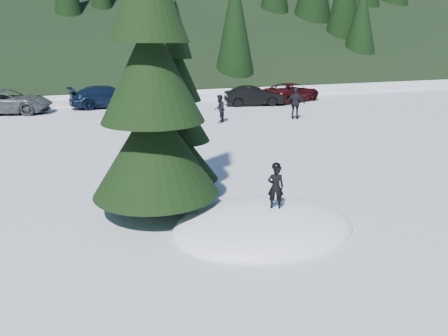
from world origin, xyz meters
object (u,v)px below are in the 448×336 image
object	(u,v)px
adult_0	(219,109)
spruce_tall	(152,84)
adult_1	(296,104)
car_4	(152,94)
car_6	(291,92)
spruce_short	(179,122)
car_2	(6,102)
child_skier	(276,187)
car_3	(108,97)
car_5	(254,96)

from	to	relation	value
adult_0	spruce_tall	bearing A→B (deg)	2.57
adult_0	adult_1	xyz separation A→B (m)	(4.35, -0.51, 0.13)
spruce_tall	adult_1	xyz separation A→B (m)	(10.18, 10.98, -2.44)
adult_0	car_4	world-z (taller)	car_4
spruce_tall	car_6	world-z (taller)	spruce_tall
spruce_short	adult_1	distance (m)	13.32
car_2	car_6	size ratio (longest dim) A/B	1.10
child_skier	adult_1	distance (m)	14.94
car_4	car_3	bearing A→B (deg)	93.12
car_6	child_skier	bearing A→B (deg)	126.79
child_skier	car_5	size ratio (longest dim) A/B	0.27
spruce_short	car_6	xyz separation A→B (m)	(12.47, 16.09, -1.44)
adult_1	spruce_short	bearing A→B (deg)	82.92
adult_0	car_2	xyz separation A→B (m)	(-11.10, 7.22, -0.02)
child_skier	adult_0	distance (m)	13.73
adult_1	car_3	size ratio (longest dim) A/B	0.36
car_6	car_4	bearing A→B (deg)	56.89
car_3	car_4	bearing A→B (deg)	-94.94
adult_1	car_2	xyz separation A→B (m)	(-15.45, 7.73, -0.15)
child_skier	car_3	world-z (taller)	child_skier
adult_1	car_5	size ratio (longest dim) A/B	0.45
car_5	car_3	bearing A→B (deg)	86.46
spruce_tall	car_4	bearing A→B (deg)	79.16
spruce_short	car_2	size ratio (longest dim) A/B	1.02
child_skier	car_4	size ratio (longest dim) A/B	0.24
adult_1	spruce_tall	bearing A→B (deg)	83.86
car_3	car_2	bearing A→B (deg)	89.38
spruce_tall	car_5	bearing A→B (deg)	58.61
adult_1	car_6	size ratio (longest dim) A/B	0.37
spruce_tall	car_3	xyz separation A→B (m)	(0.76, 19.15, -2.61)
spruce_tall	car_5	xyz separation A→B (m)	(10.12, 16.59, -2.67)
spruce_tall	adult_1	world-z (taller)	spruce_tall
adult_0	car_5	xyz separation A→B (m)	(4.29, 5.09, -0.10)
adult_0	car_3	size ratio (longest dim) A/B	0.31
spruce_short	car_4	bearing A→B (deg)	81.45
adult_0	adult_1	bearing A→B (deg)	112.75
child_skier	car_6	distance (m)	22.23
spruce_short	car_3	xyz separation A→B (m)	(-0.24, 17.75, -1.39)
spruce_short	car_3	world-z (taller)	spruce_short
spruce_tall	car_5	size ratio (longest dim) A/B	2.18
car_2	car_5	xyz separation A→B (m)	(15.39, -2.12, -0.08)
car_4	car_5	distance (m)	6.94
adult_0	car_2	bearing A→B (deg)	-93.56
car_3	car_4	xyz separation A→B (m)	(2.90, -0.01, 0.05)
car_3	car_4	distance (m)	2.90
spruce_short	adult_1	size ratio (longest dim) A/B	3.04
car_4	car_6	distance (m)	9.94
car_5	car_6	distance (m)	3.47
spruce_tall	adult_0	bearing A→B (deg)	63.11
adult_1	car_3	world-z (taller)	adult_1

